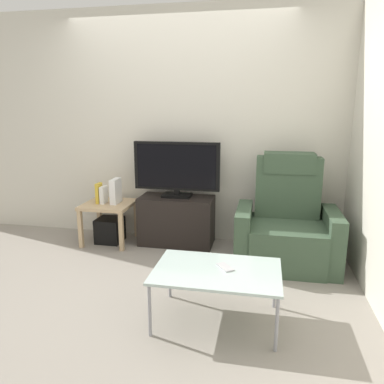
{
  "coord_description": "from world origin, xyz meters",
  "views": [
    {
      "loc": [
        0.98,
        -3.02,
        1.54
      ],
      "look_at": [
        0.28,
        0.5,
        0.7
      ],
      "focal_mm": 34.52,
      "sensor_mm": 36.0,
      "label": 1
    }
  ],
  "objects_px": {
    "tv_stand": "(177,220)",
    "cell_phone": "(225,267)",
    "game_console": "(116,191)",
    "coffee_table": "(217,273)",
    "book_leftmost": "(99,193)",
    "recliner_armchair": "(287,226)",
    "side_table": "(109,209)",
    "television": "(177,168)",
    "book_middle": "(104,195)",
    "subwoofer_box": "(110,230)"
  },
  "relations": [
    {
      "from": "tv_stand",
      "to": "television",
      "type": "bearing_deg",
      "value": 90.0
    },
    {
      "from": "tv_stand",
      "to": "book_leftmost",
      "type": "height_order",
      "value": "book_leftmost"
    },
    {
      "from": "television",
      "to": "book_leftmost",
      "type": "relative_size",
      "value": 4.21
    },
    {
      "from": "television",
      "to": "recliner_armchair",
      "type": "height_order",
      "value": "television"
    },
    {
      "from": "tv_stand",
      "to": "book_leftmost",
      "type": "xyz_separation_m",
      "value": [
        -0.87,
        -0.12,
        0.3
      ]
    },
    {
      "from": "tv_stand",
      "to": "cell_phone",
      "type": "distance_m",
      "value": 1.59
    },
    {
      "from": "tv_stand",
      "to": "subwoofer_box",
      "type": "bearing_deg",
      "value": -172.8
    },
    {
      "from": "side_table",
      "to": "recliner_armchair",
      "type": "bearing_deg",
      "value": -5.41
    },
    {
      "from": "game_console",
      "to": "tv_stand",
      "type": "bearing_deg",
      "value": 7.31
    },
    {
      "from": "subwoofer_box",
      "to": "book_middle",
      "type": "bearing_deg",
      "value": -155.98
    },
    {
      "from": "side_table",
      "to": "cell_phone",
      "type": "xyz_separation_m",
      "value": [
        1.48,
        -1.32,
        0.02
      ]
    },
    {
      "from": "book_middle",
      "to": "cell_phone",
      "type": "bearing_deg",
      "value": -40.61
    },
    {
      "from": "tv_stand",
      "to": "recliner_armchair",
      "type": "height_order",
      "value": "recliner_armchair"
    },
    {
      "from": "television",
      "to": "cell_phone",
      "type": "xyz_separation_m",
      "value": [
        0.7,
        -1.44,
        -0.46
      ]
    },
    {
      "from": "book_middle",
      "to": "game_console",
      "type": "bearing_deg",
      "value": 12.54
    },
    {
      "from": "television",
      "to": "book_middle",
      "type": "bearing_deg",
      "value": -170.53
    },
    {
      "from": "book_middle",
      "to": "game_console",
      "type": "height_order",
      "value": "game_console"
    },
    {
      "from": "book_leftmost",
      "to": "game_console",
      "type": "bearing_deg",
      "value": 8.97
    },
    {
      "from": "tv_stand",
      "to": "side_table",
      "type": "height_order",
      "value": "tv_stand"
    },
    {
      "from": "book_leftmost",
      "to": "coffee_table",
      "type": "height_order",
      "value": "book_leftmost"
    },
    {
      "from": "recliner_armchair",
      "to": "television",
      "type": "bearing_deg",
      "value": 176.48
    },
    {
      "from": "coffee_table",
      "to": "tv_stand",
      "type": "bearing_deg",
      "value": 113.89
    },
    {
      "from": "recliner_armchair",
      "to": "subwoofer_box",
      "type": "xyz_separation_m",
      "value": [
        -1.97,
        0.19,
        -0.23
      ]
    },
    {
      "from": "side_table",
      "to": "cell_phone",
      "type": "bearing_deg",
      "value": -41.89
    },
    {
      "from": "television",
      "to": "coffee_table",
      "type": "height_order",
      "value": "television"
    },
    {
      "from": "cell_phone",
      "to": "television",
      "type": "bearing_deg",
      "value": 80.57
    },
    {
      "from": "side_table",
      "to": "tv_stand",
      "type": "bearing_deg",
      "value": 7.2
    },
    {
      "from": "book_middle",
      "to": "game_console",
      "type": "distance_m",
      "value": 0.14
    },
    {
      "from": "game_console",
      "to": "coffee_table",
      "type": "height_order",
      "value": "game_console"
    },
    {
      "from": "side_table",
      "to": "game_console",
      "type": "distance_m",
      "value": 0.23
    },
    {
      "from": "tv_stand",
      "to": "cell_phone",
      "type": "height_order",
      "value": "tv_stand"
    },
    {
      "from": "recliner_armchair",
      "to": "cell_phone",
      "type": "relative_size",
      "value": 7.2
    },
    {
      "from": "book_middle",
      "to": "coffee_table",
      "type": "xyz_separation_m",
      "value": [
        1.47,
        -1.35,
        -0.18
      ]
    },
    {
      "from": "tv_stand",
      "to": "recliner_armchair",
      "type": "xyz_separation_m",
      "value": [
        1.19,
        -0.28,
        0.1
      ]
    },
    {
      "from": "subwoofer_box",
      "to": "coffee_table",
      "type": "relative_size",
      "value": 0.31
    },
    {
      "from": "cell_phone",
      "to": "book_leftmost",
      "type": "bearing_deg",
      "value": 104.92
    },
    {
      "from": "tv_stand",
      "to": "subwoofer_box",
      "type": "height_order",
      "value": "tv_stand"
    },
    {
      "from": "book_leftmost",
      "to": "tv_stand",
      "type": "bearing_deg",
      "value": 7.68
    },
    {
      "from": "recliner_armchair",
      "to": "book_middle",
      "type": "relative_size",
      "value": 5.58
    },
    {
      "from": "recliner_armchair",
      "to": "coffee_table",
      "type": "relative_size",
      "value": 1.2
    },
    {
      "from": "book_leftmost",
      "to": "book_middle",
      "type": "height_order",
      "value": "book_leftmost"
    },
    {
      "from": "television",
      "to": "cell_phone",
      "type": "distance_m",
      "value": 1.67
    },
    {
      "from": "subwoofer_box",
      "to": "coffee_table",
      "type": "distance_m",
      "value": 1.99
    },
    {
      "from": "side_table",
      "to": "book_middle",
      "type": "relative_size",
      "value": 2.79
    },
    {
      "from": "subwoofer_box",
      "to": "cell_phone",
      "type": "bearing_deg",
      "value": -41.89
    },
    {
      "from": "book_middle",
      "to": "tv_stand",
      "type": "bearing_deg",
      "value": 8.19
    },
    {
      "from": "book_middle",
      "to": "subwoofer_box",
      "type": "bearing_deg",
      "value": 24.02
    },
    {
      "from": "side_table",
      "to": "subwoofer_box",
      "type": "height_order",
      "value": "side_table"
    },
    {
      "from": "subwoofer_box",
      "to": "coffee_table",
      "type": "bearing_deg",
      "value": -43.94
    },
    {
      "from": "television",
      "to": "book_leftmost",
      "type": "height_order",
      "value": "television"
    }
  ]
}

